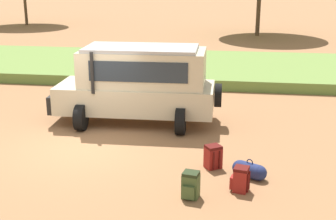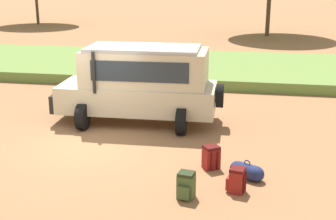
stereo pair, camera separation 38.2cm
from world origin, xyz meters
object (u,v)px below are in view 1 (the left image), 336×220
object	(u,v)px
safari_vehicle	(139,83)
backpack_beside_front_wheel	(240,179)
duffel_bag_low_black_case	(249,170)
backpack_cluster_center	(213,157)
backpack_near_rear_wheel	(191,185)

from	to	relation	value
safari_vehicle	backpack_beside_front_wheel	xyz separation A→B (m)	(3.19, -4.42, -1.02)
safari_vehicle	duffel_bag_low_black_case	xyz separation A→B (m)	(3.40, -3.68, -1.11)
backpack_cluster_center	backpack_near_rear_wheel	distance (m)	1.70
backpack_beside_front_wheel	backpack_cluster_center	world-z (taller)	backpack_cluster_center
safari_vehicle	duffel_bag_low_black_case	size ratio (longest dim) A/B	6.64
backpack_beside_front_wheel	duffel_bag_low_black_case	xyz separation A→B (m)	(0.21, 0.74, -0.10)
backpack_beside_front_wheel	backpack_near_rear_wheel	world-z (taller)	backpack_near_rear_wheel
backpack_near_rear_wheel	duffel_bag_low_black_case	world-z (taller)	backpack_near_rear_wheel
safari_vehicle	backpack_cluster_center	bearing A→B (deg)	-52.15
safari_vehicle	backpack_near_rear_wheel	distance (m)	5.43
safari_vehicle	backpack_near_rear_wheel	world-z (taller)	safari_vehicle
safari_vehicle	backpack_near_rear_wheel	xyz separation A→B (m)	(2.13, -4.89, -1.01)
safari_vehicle	backpack_cluster_center	xyz separation A→B (m)	(2.51, -3.24, -1.01)
safari_vehicle	backpack_near_rear_wheel	bearing A→B (deg)	-66.52
backpack_near_rear_wheel	duffel_bag_low_black_case	bearing A→B (deg)	43.60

